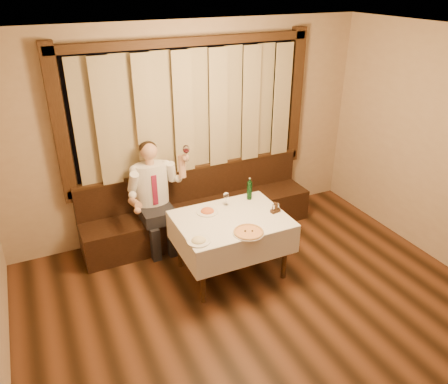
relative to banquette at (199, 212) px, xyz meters
name	(u,v)px	position (x,y,z in m)	size (l,w,h in m)	color
room	(266,185)	(0.00, -1.75, 1.19)	(5.01, 6.01, 2.81)	black
banquette	(199,212)	(0.00, 0.00, 0.00)	(3.20, 0.61, 0.94)	black
dining_table	(231,226)	(0.00, -1.02, 0.34)	(1.27, 0.97, 0.76)	black
pizza	(249,232)	(0.02, -1.40, 0.46)	(0.35, 0.35, 0.04)	white
pasta_red	(207,210)	(-0.20, -0.79, 0.48)	(0.26, 0.26, 0.09)	white
pasta_cream	(199,239)	(-0.53, -1.33, 0.48)	(0.25, 0.25, 0.09)	white
green_bottle	(249,190)	(0.41, -0.69, 0.57)	(0.06, 0.06, 0.29)	#0F481B
table_wine_glass	(226,196)	(0.08, -0.72, 0.58)	(0.07, 0.07, 0.18)	white
cruet_caddy	(275,209)	(0.53, -1.12, 0.49)	(0.12, 0.08, 0.13)	black
seated_man	(154,190)	(-0.63, -0.09, 0.52)	(0.80, 0.60, 1.44)	black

